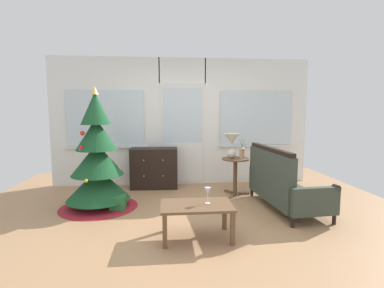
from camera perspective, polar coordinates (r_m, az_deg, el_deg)
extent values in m
plane|color=#AD7F56|center=(4.12, 0.03, -14.86)|extent=(6.76, 6.76, 0.00)
cube|color=white|center=(6.03, -16.56, 4.13)|extent=(2.15, 0.08, 2.55)
cube|color=white|center=(6.21, 12.34, 4.32)|extent=(2.15, 0.08, 2.55)
cube|color=white|center=(5.97, -1.93, 14.24)|extent=(0.94, 0.08, 0.50)
cube|color=silver|center=(5.90, -1.86, 1.93)|extent=(0.90, 0.05, 2.05)
cube|color=white|center=(5.95, -1.82, -3.61)|extent=(0.78, 0.02, 0.80)
cube|color=silver|center=(5.86, -1.86, 5.56)|extent=(0.78, 0.01, 1.10)
cube|color=silver|center=(5.97, -16.69, 4.83)|extent=(1.50, 0.01, 1.10)
cube|color=silver|center=(6.15, 12.53, 5.00)|extent=(1.50, 0.01, 1.10)
cube|color=silver|center=(6.00, -16.53, -0.62)|extent=(1.59, 0.06, 0.03)
cube|color=silver|center=(6.18, 12.43, -0.30)|extent=(1.59, 0.06, 0.03)
cylinder|color=#4C331E|center=(4.85, -17.87, -10.66)|extent=(0.10, 0.10, 0.19)
cone|color=maroon|center=(4.86, -17.85, -11.16)|extent=(1.20, 1.20, 0.10)
cone|color=#194C28|center=(4.78, -17.99, -7.46)|extent=(0.97, 0.97, 0.49)
cone|color=#194C28|center=(4.70, -18.16, -2.85)|extent=(0.79, 0.79, 0.49)
cone|color=#194C28|center=(4.65, -18.34, 1.89)|extent=(0.62, 0.62, 0.49)
cone|color=#194C28|center=(4.64, -18.52, 6.68)|extent=(0.45, 0.45, 0.49)
cone|color=#E0BC4C|center=(4.65, -18.64, 9.94)|extent=(0.12, 0.12, 0.12)
sphere|color=red|center=(4.51, -20.95, -0.66)|extent=(0.06, 0.06, 0.06)
sphere|color=gold|center=(4.53, -20.98, -1.16)|extent=(0.06, 0.06, 0.06)
sphere|color=silver|center=(4.75, -14.17, -4.92)|extent=(0.06, 0.06, 0.06)
sphere|color=#264CB2|center=(5.17, -19.44, -6.58)|extent=(0.06, 0.06, 0.06)
sphere|color=red|center=(4.49, -20.78, 2.01)|extent=(0.07, 0.07, 0.07)
sphere|color=gold|center=(4.40, -20.12, -6.82)|extent=(0.05, 0.05, 0.05)
sphere|color=silver|center=(4.81, -17.94, 5.64)|extent=(0.06, 0.06, 0.06)
cube|color=black|center=(5.72, -7.43, -4.70)|extent=(0.92, 0.45, 0.78)
sphere|color=tan|center=(5.49, -9.51, -3.21)|extent=(0.03, 0.03, 0.03)
sphere|color=tan|center=(5.46, -5.75, -3.20)|extent=(0.03, 0.03, 0.03)
sphere|color=tan|center=(5.55, -9.45, -6.26)|extent=(0.03, 0.03, 0.03)
sphere|color=tan|center=(5.52, -5.71, -6.27)|extent=(0.03, 0.03, 0.03)
cylinder|color=black|center=(4.41, 26.18, -13.12)|extent=(0.05, 0.05, 0.14)
cylinder|color=black|center=(5.56, 17.53, -8.68)|extent=(0.05, 0.05, 0.14)
cylinder|color=black|center=(4.10, 19.17, -14.31)|extent=(0.05, 0.05, 0.14)
cylinder|color=black|center=(5.32, 11.70, -9.21)|extent=(0.05, 0.05, 0.14)
cube|color=#384238|center=(4.79, 18.28, -9.47)|extent=(0.82, 1.41, 0.14)
cube|color=#384238|center=(4.56, 15.11, -5.23)|extent=(0.22, 1.36, 0.62)
cube|color=black|center=(4.51, 15.24, -1.00)|extent=(0.18, 1.33, 0.06)
cube|color=#384238|center=(4.16, 23.09, -10.41)|extent=(0.67, 0.14, 0.38)
cylinder|color=black|center=(4.28, 26.50, -7.76)|extent=(0.10, 0.10, 0.09)
cube|color=#384238|center=(5.38, 14.69, -6.25)|extent=(0.67, 0.14, 0.38)
cylinder|color=black|center=(5.47, 17.53, -4.31)|extent=(0.10, 0.10, 0.09)
cylinder|color=brown|center=(5.20, 8.55, -2.95)|extent=(0.48, 0.48, 0.02)
cylinder|color=brown|center=(5.27, 8.48, -6.51)|extent=(0.07, 0.07, 0.64)
cube|color=brown|center=(5.38, 10.11, -9.54)|extent=(0.20, 0.05, 0.04)
cube|color=brown|center=(5.46, 7.25, -9.27)|extent=(0.14, 0.20, 0.04)
cube|color=brown|center=(5.20, 7.93, -10.09)|extent=(0.14, 0.20, 0.04)
sphere|color=silver|center=(5.21, 7.82, -1.88)|extent=(0.16, 0.16, 0.16)
cylinder|color=silver|center=(5.19, 7.84, -0.47)|extent=(0.02, 0.02, 0.06)
cone|color=silver|center=(5.18, 7.86, 0.95)|extent=(0.28, 0.28, 0.20)
cylinder|color=tan|center=(5.16, 9.80, -2.02)|extent=(0.09, 0.09, 0.16)
sphere|color=tan|center=(5.14, 9.82, -1.14)|extent=(0.10, 0.10, 0.10)
cylinder|color=#4C7042|center=(5.13, 9.62, -0.04)|extent=(0.07, 0.01, 0.17)
cylinder|color=#4C7042|center=(5.13, 9.84, -0.03)|extent=(0.01, 0.01, 0.18)
cylinder|color=#4C7042|center=(5.14, 10.07, -0.03)|extent=(0.07, 0.01, 0.17)
cube|color=brown|center=(3.48, 0.97, -12.01)|extent=(0.84, 0.52, 0.03)
cube|color=brown|center=(3.33, -5.37, -16.74)|extent=(0.05, 0.05, 0.38)
cube|color=brown|center=(3.42, 8.01, -16.16)|extent=(0.05, 0.05, 0.38)
cube|color=brown|center=(3.74, -5.41, -14.06)|extent=(0.05, 0.05, 0.38)
cube|color=brown|center=(3.82, 6.41, -13.64)|extent=(0.05, 0.05, 0.38)
cylinder|color=silver|center=(3.51, 3.08, -11.55)|extent=(0.06, 0.06, 0.01)
cylinder|color=silver|center=(3.50, 3.09, -10.74)|extent=(0.01, 0.01, 0.10)
cone|color=silver|center=(3.47, 3.10, -9.24)|extent=(0.08, 0.08, 0.09)
cube|color=#266633|center=(4.60, -14.39, -11.20)|extent=(0.23, 0.21, 0.23)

